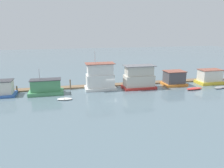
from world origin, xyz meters
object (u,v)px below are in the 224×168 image
object	(u,v)px
dinghy_grey	(220,87)
mooring_post_centre	(112,83)
houseboat_blue	(1,89)
mooring_post_near_right	(17,89)
dinghy_white	(65,99)
houseboat_orange	(174,78)
houseboat_yellow	(210,77)
mooring_post_far_left	(70,85)
houseboat_green	(46,87)
houseboat_red	(139,78)
houseboat_white	(100,77)
dinghy_red	(194,89)

from	to	relation	value
dinghy_grey	mooring_post_centre	bearing A→B (deg)	164.59
houseboat_blue	mooring_post_near_right	world-z (taller)	houseboat_blue
dinghy_white	houseboat_orange	bearing A→B (deg)	12.03
houseboat_orange	dinghy_grey	bearing A→B (deg)	-28.95
houseboat_yellow	mooring_post_far_left	size ratio (longest dim) A/B	2.64
mooring_post_far_left	houseboat_orange	bearing A→B (deg)	-3.79
houseboat_green	mooring_post_far_left	size ratio (longest dim) A/B	3.05
houseboat_green	mooring_post_centre	bearing A→B (deg)	9.29
mooring_post_far_left	houseboat_blue	bearing A→B (deg)	-173.11
houseboat_green	houseboat_red	size ratio (longest dim) A/B	0.95
houseboat_yellow	mooring_post_near_right	world-z (taller)	houseboat_yellow
houseboat_white	dinghy_red	distance (m)	20.19
houseboat_yellow	mooring_post_near_right	distance (m)	42.84
houseboat_green	houseboat_red	world-z (taller)	houseboat_green
dinghy_grey	houseboat_orange	bearing A→B (deg)	151.05
dinghy_red	dinghy_white	bearing A→B (deg)	-178.36
houseboat_blue	houseboat_red	bearing A→B (deg)	-1.27
houseboat_red	dinghy_grey	bearing A→B (deg)	-13.25
mooring_post_centre	mooring_post_far_left	size ratio (longest dim) A/B	0.87
houseboat_orange	dinghy_grey	world-z (taller)	houseboat_orange
houseboat_white	mooring_post_centre	world-z (taller)	houseboat_white
mooring_post_near_right	dinghy_red	bearing A→B (deg)	-9.41
dinghy_white	mooring_post_centre	distance (m)	12.49
houseboat_white	dinghy_white	distance (m)	9.73
houseboat_red	dinghy_grey	size ratio (longest dim) A/B	2.04
houseboat_blue	houseboat_red	world-z (taller)	houseboat_red
mooring_post_near_right	houseboat_yellow	bearing A→B (deg)	-2.78
houseboat_yellow	dinghy_white	xyz separation A→B (m)	(-33.50, -4.71, -1.40)
dinghy_grey	mooring_post_near_right	size ratio (longest dim) A/B	2.43
houseboat_red	mooring_post_centre	xyz separation A→B (m)	(-5.44, 2.19, -1.33)
houseboat_orange	houseboat_blue	bearing A→B (deg)	-179.94
mooring_post_centre	houseboat_white	bearing A→B (deg)	-157.91
houseboat_red	dinghy_grey	world-z (taller)	houseboat_red
houseboat_blue	mooring_post_near_right	distance (m)	2.99
dinghy_white	mooring_post_centre	bearing A→B (deg)	32.99
houseboat_orange	dinghy_white	distance (m)	25.22
houseboat_green	houseboat_white	distance (m)	11.15
houseboat_orange	mooring_post_centre	world-z (taller)	houseboat_orange
houseboat_blue	mooring_post_near_right	size ratio (longest dim) A/B	3.61
houseboat_yellow	mooring_post_centre	distance (m)	23.14
houseboat_green	houseboat_red	xyz separation A→B (m)	(19.36, 0.09, 0.94)
houseboat_blue	houseboat_red	distance (m)	27.64
houseboat_green	mooring_post_centre	xyz separation A→B (m)	(13.92, 2.28, -0.40)
dinghy_red	mooring_post_near_right	world-z (taller)	mooring_post_near_right
houseboat_orange	houseboat_yellow	distance (m)	8.89
houseboat_white	mooring_post_far_left	xyz separation A→B (m)	(-6.22, 1.17, -1.48)
houseboat_green	dinghy_white	world-z (taller)	houseboat_green
houseboat_yellow	dinghy_red	xyz separation A→B (m)	(-6.46, -3.93, -1.35)
houseboat_white	houseboat_blue	bearing A→B (deg)	-178.79
mooring_post_centre	mooring_post_far_left	world-z (taller)	mooring_post_far_left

